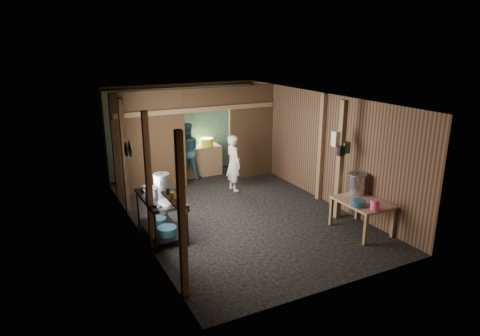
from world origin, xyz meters
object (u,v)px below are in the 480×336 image
stove_pot_large (162,182)px  yellow_tub (206,142)px  cook (234,163)px  gas_range (161,216)px  pink_bucket (375,205)px  prep_table (361,216)px  stock_pot (357,184)px

stove_pot_large → yellow_tub: size_ratio=0.86×
stove_pot_large → yellow_tub: bearing=52.9°
cook → gas_range: bearing=124.2°
pink_bucket → yellow_tub: size_ratio=0.50×
gas_range → yellow_tub: (2.40, 3.39, 0.54)m
gas_range → cook: 3.07m
prep_table → stove_pot_large: (-3.54, 2.08, 0.66)m
pink_bucket → yellow_tub: 5.61m
gas_range → stove_pot_large: 0.74m
pink_bucket → cook: (-1.12, 3.86, -0.02)m
gas_range → pink_bucket: pink_bucket is taller
stock_pot → yellow_tub: 4.87m
yellow_tub → cook: bearing=-87.2°
stock_pot → pink_bucket: bearing=-109.2°
gas_range → prep_table: gas_range is taller
pink_bucket → gas_range: bearing=149.9°
stock_pot → pink_bucket: (-0.29, -0.84, -0.11)m
prep_table → stock_pot: bearing=65.9°
stock_pot → cook: bearing=115.0°
gas_range → stock_pot: size_ratio=3.05×
stove_pot_large → prep_table: bearing=-30.4°
pink_bucket → cook: size_ratio=0.13×
stock_pot → pink_bucket: stock_pot is taller
prep_table → cook: cook is taller
gas_range → prep_table: size_ratio=1.29×
pink_bucket → cook: 4.02m
cook → stove_pot_large: bearing=118.6°
gas_range → stock_pot: (3.89, -1.24, 0.45)m
gas_range → cook: (2.48, 1.78, 0.31)m
gas_range → yellow_tub: 4.19m
pink_bucket → yellow_tub: yellow_tub is taller
stock_pot → yellow_tub: bearing=107.8°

